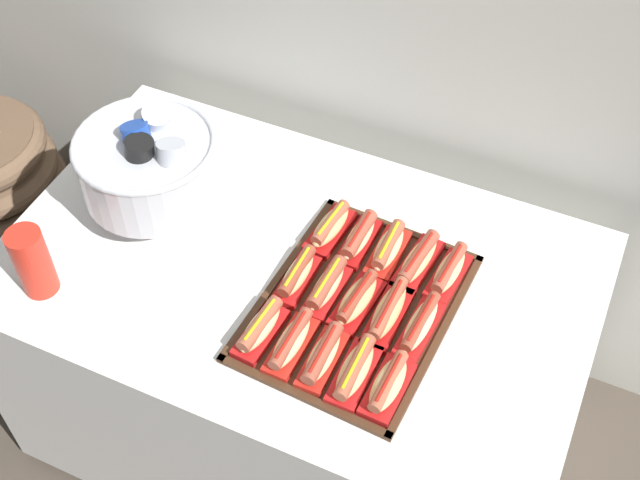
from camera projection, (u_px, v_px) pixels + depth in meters
ground_plane at (301, 426)px, 2.52m from camera, size 10.00×10.00×0.00m
buffet_table at (298, 353)px, 2.22m from camera, size 1.37×0.85×0.75m
serving_tray at (356, 308)px, 1.87m from camera, size 0.43×0.55×0.01m
hot_dog_0 at (260, 328)px, 1.80m from camera, size 0.07×0.16×0.06m
hot_dog_1 at (291, 342)px, 1.78m from camera, size 0.07×0.17×0.06m
hot_dog_2 at (322, 356)px, 1.76m from camera, size 0.06×0.16×0.06m
hot_dog_3 at (355, 371)px, 1.73m from camera, size 0.07×0.17×0.06m
hot_dog_4 at (388, 385)px, 1.71m from camera, size 0.07×0.16×0.06m
hot_dog_5 at (297, 275)px, 1.89m from camera, size 0.06×0.15×0.06m
hot_dog_6 at (327, 286)px, 1.87m from camera, size 0.06×0.16×0.06m
hot_dog_7 at (357, 300)px, 1.85m from camera, size 0.08×0.17×0.06m
hot_dog_8 at (388, 312)px, 1.83m from camera, size 0.07×0.18×0.06m
hot_dog_9 at (420, 325)px, 1.80m from camera, size 0.07×0.18×0.06m
hot_dog_10 at (330, 227)px, 1.99m from camera, size 0.08×0.17×0.06m
hot_dog_11 at (359, 238)px, 1.97m from camera, size 0.06×0.16×0.06m
hot_dog_12 at (388, 249)px, 1.94m from camera, size 0.06×0.16×0.06m
hot_dog_13 at (418, 260)px, 1.92m from camera, size 0.08×0.18×0.06m
hot_dog_14 at (449, 272)px, 1.90m from camera, size 0.07×0.16×0.06m
punch_bowl at (149, 165)px, 1.96m from camera, size 0.33×0.33×0.27m
cup_stack at (33, 262)px, 1.85m from camera, size 0.08×0.08×0.18m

